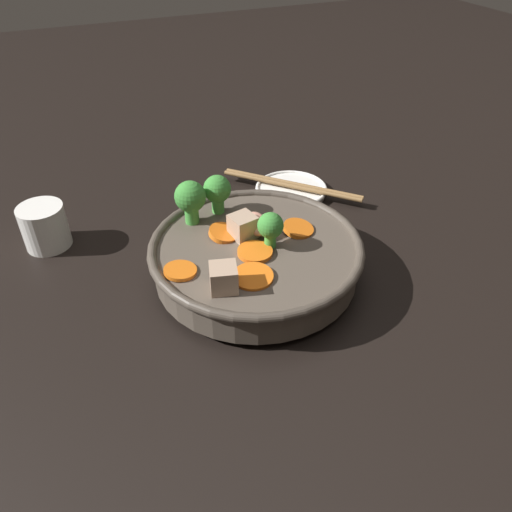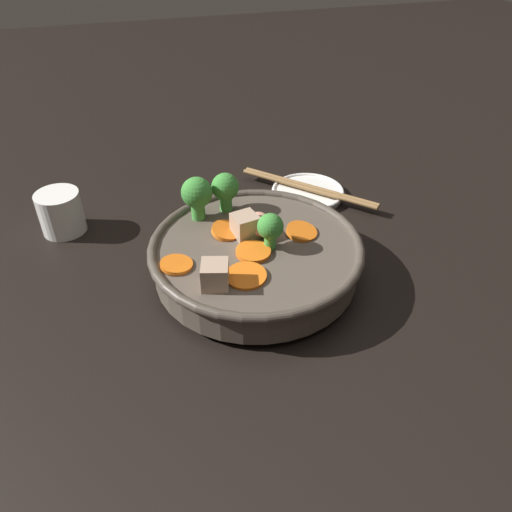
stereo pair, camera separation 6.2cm
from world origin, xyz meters
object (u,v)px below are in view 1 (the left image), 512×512
(stirfry_bowl, at_px, (254,253))
(tea_cup, at_px, (44,226))
(side_saucer, at_px, (291,190))
(chopsticks_pair, at_px, (291,185))

(stirfry_bowl, bearing_deg, tea_cup, 142.88)
(tea_cup, bearing_deg, stirfry_bowl, -37.12)
(side_saucer, height_order, chopsticks_pair, chopsticks_pair)
(side_saucer, xyz_separation_m, tea_cup, (-0.38, 0.01, 0.02))
(side_saucer, xyz_separation_m, chopsticks_pair, (0.00, 0.00, 0.01))
(stirfry_bowl, height_order, tea_cup, stirfry_bowl)
(stirfry_bowl, relative_size, side_saucer, 2.29)
(stirfry_bowl, relative_size, chopsticks_pair, 1.48)
(chopsticks_pair, bearing_deg, stirfry_bowl, -129.19)
(chopsticks_pair, bearing_deg, tea_cup, 178.62)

